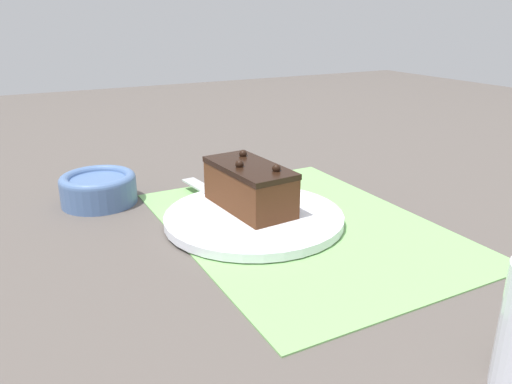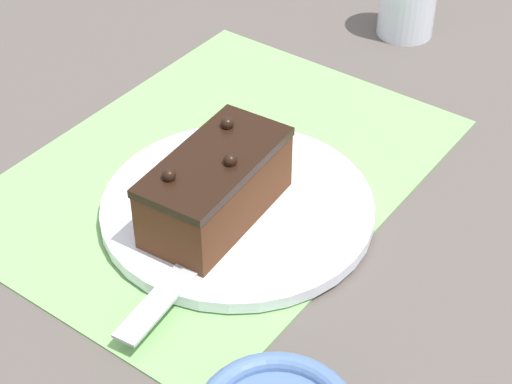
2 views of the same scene
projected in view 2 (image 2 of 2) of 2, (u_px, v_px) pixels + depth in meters
ground_plane at (218, 173)px, 0.85m from camera, size 3.00×3.00×0.00m
placemat_woven at (218, 171)px, 0.85m from camera, size 0.46×0.34×0.00m
cake_plate at (238, 208)px, 0.79m from camera, size 0.25×0.25×0.01m
chocolate_cake at (216, 186)px, 0.75m from camera, size 0.15×0.08×0.07m
serving_knife at (215, 235)px, 0.75m from camera, size 0.20×0.04×0.01m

